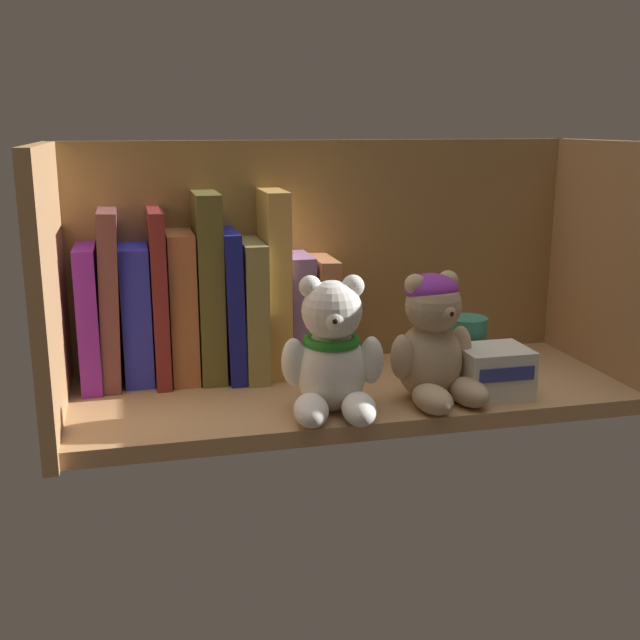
% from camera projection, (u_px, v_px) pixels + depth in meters
% --- Properties ---
extents(shelf_board, '(0.69, 0.26, 0.02)m').
position_uv_depth(shelf_board, '(350.00, 394.00, 0.99)').
color(shelf_board, tan).
rests_on(shelf_board, ground).
extents(shelf_back_panel, '(0.71, 0.01, 0.32)m').
position_uv_depth(shelf_back_panel, '(325.00, 259.00, 1.08)').
color(shelf_back_panel, olive).
rests_on(shelf_back_panel, ground).
extents(shelf_side_panel_left, '(0.02, 0.28, 0.32)m').
position_uv_depth(shelf_side_panel_left, '(50.00, 291.00, 0.88)').
color(shelf_side_panel_left, tan).
rests_on(shelf_side_panel_left, ground).
extents(shelf_side_panel_right, '(0.02, 0.28, 0.32)m').
position_uv_depth(shelf_side_panel_right, '(606.00, 265.00, 1.04)').
color(shelf_side_panel_right, tan).
rests_on(shelf_side_panel_right, ground).
extents(book_0, '(0.03, 0.13, 0.18)m').
position_uv_depth(book_0, '(89.00, 315.00, 0.99)').
color(book_0, '#6E1D95').
rests_on(book_0, shelf_board).
extents(book_1, '(0.03, 0.12, 0.22)m').
position_uv_depth(book_1, '(110.00, 297.00, 0.99)').
color(book_1, brown).
rests_on(book_1, shelf_board).
extents(book_2, '(0.04, 0.10, 0.18)m').
position_uv_depth(book_2, '(136.00, 313.00, 1.00)').
color(book_2, '#2930CA').
rests_on(book_2, shelf_board).
extents(book_3, '(0.02, 0.13, 0.22)m').
position_uv_depth(book_3, '(159.00, 295.00, 1.00)').
color(book_3, maroon).
rests_on(book_3, shelf_board).
extents(book_4, '(0.03, 0.11, 0.19)m').
position_uv_depth(book_4, '(181.00, 305.00, 1.01)').
color(book_4, '#A85F36').
rests_on(book_4, shelf_board).
extents(book_5, '(0.03, 0.12, 0.24)m').
position_uv_depth(book_5, '(208.00, 285.00, 1.02)').
color(book_5, brown).
rests_on(book_5, shelf_board).
extents(book_6, '(0.02, 0.14, 0.19)m').
position_uv_depth(book_6, '(230.00, 302.00, 1.03)').
color(book_6, navy).
rests_on(book_6, shelf_board).
extents(book_7, '(0.03, 0.15, 0.18)m').
position_uv_depth(book_7, '(250.00, 306.00, 1.04)').
color(book_7, olive).
rests_on(book_7, shelf_board).
extents(book_8, '(0.03, 0.12, 0.24)m').
position_uv_depth(book_8, '(273.00, 282.00, 1.04)').
color(book_8, gold).
rests_on(book_8, shelf_board).
extents(book_9, '(0.03, 0.10, 0.16)m').
position_uv_depth(book_9, '(297.00, 311.00, 1.05)').
color(book_9, '#8A639D').
rests_on(book_9, shelf_board).
extents(book_10, '(0.03, 0.11, 0.15)m').
position_uv_depth(book_10, '(320.00, 312.00, 1.06)').
color(book_10, '#AB6944').
rests_on(book_10, shelf_board).
extents(teddy_bear_larger, '(0.12, 0.12, 0.16)m').
position_uv_depth(teddy_bear_larger, '(332.00, 356.00, 0.89)').
color(teddy_bear_larger, white).
rests_on(teddy_bear_larger, shelf_board).
extents(teddy_bear_smaller, '(0.12, 0.12, 0.16)m').
position_uv_depth(teddy_bear_smaller, '(433.00, 341.00, 0.93)').
color(teddy_bear_smaller, tan).
rests_on(teddy_bear_smaller, shelf_board).
extents(pillar_candle, '(0.05, 0.05, 0.08)m').
position_uv_depth(pillar_candle, '(466.00, 348.00, 1.02)').
color(pillar_candle, '#2D7A66').
rests_on(pillar_candle, shelf_board).
extents(small_product_box, '(0.08, 0.07, 0.06)m').
position_uv_depth(small_product_box, '(493.00, 371.00, 0.96)').
color(small_product_box, silver).
rests_on(small_product_box, shelf_board).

